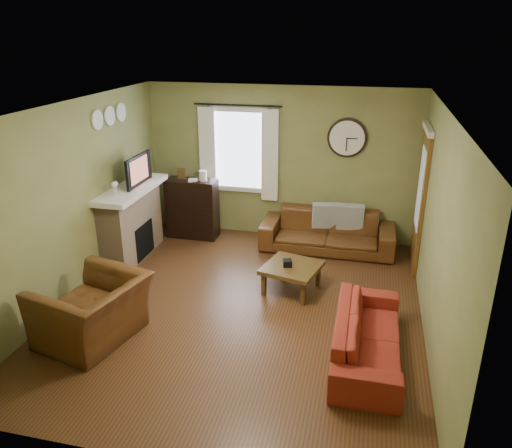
% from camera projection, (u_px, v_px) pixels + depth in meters
% --- Properties ---
extents(floor, '(4.60, 5.20, 0.00)m').
position_uv_depth(floor, '(242.00, 308.00, 6.60)').
color(floor, '#492B17').
rests_on(floor, ground).
extents(ceiling, '(4.60, 5.20, 0.00)m').
position_uv_depth(ceiling, '(239.00, 109.00, 5.64)').
color(ceiling, white).
rests_on(ceiling, ground).
extents(wall_left, '(0.00, 5.20, 2.60)m').
position_uv_depth(wall_left, '(73.00, 202.00, 6.61)').
color(wall_left, olive).
rests_on(wall_left, ground).
extents(wall_right, '(0.00, 5.20, 2.60)m').
position_uv_depth(wall_right, '(437.00, 232.00, 5.63)').
color(wall_right, olive).
rests_on(wall_right, ground).
extents(wall_back, '(4.60, 0.00, 2.60)m').
position_uv_depth(wall_back, '(280.00, 164.00, 8.47)').
color(wall_back, olive).
rests_on(wall_back, ground).
extents(wall_front, '(4.60, 0.00, 2.60)m').
position_uv_depth(wall_front, '(152.00, 334.00, 3.77)').
color(wall_front, olive).
rests_on(wall_front, ground).
extents(fireplace, '(0.40, 1.40, 1.10)m').
position_uv_depth(fireplace, '(132.00, 225.00, 7.88)').
color(fireplace, tan).
rests_on(fireplace, floor).
extents(firebox, '(0.04, 0.60, 0.55)m').
position_uv_depth(firebox, '(144.00, 240.00, 7.93)').
color(firebox, black).
rests_on(firebox, fireplace).
extents(mantel, '(0.58, 1.60, 0.08)m').
position_uv_depth(mantel, '(130.00, 189.00, 7.66)').
color(mantel, white).
rests_on(mantel, fireplace).
extents(tv, '(0.08, 0.60, 0.35)m').
position_uv_depth(tv, '(134.00, 173.00, 7.71)').
color(tv, black).
rests_on(tv, mantel).
extents(tv_screen, '(0.02, 0.62, 0.36)m').
position_uv_depth(tv_screen, '(139.00, 170.00, 7.67)').
color(tv_screen, '#994C3F').
rests_on(tv_screen, mantel).
extents(medallion_left, '(0.28, 0.28, 0.03)m').
position_uv_depth(medallion_left, '(97.00, 120.00, 6.98)').
color(medallion_left, white).
rests_on(medallion_left, wall_left).
extents(medallion_mid, '(0.28, 0.28, 0.03)m').
position_uv_depth(medallion_mid, '(110.00, 116.00, 7.29)').
color(medallion_mid, white).
rests_on(medallion_mid, wall_left).
extents(medallion_right, '(0.28, 0.28, 0.03)m').
position_uv_depth(medallion_right, '(121.00, 112.00, 7.61)').
color(medallion_right, white).
rests_on(medallion_right, wall_left).
extents(window_pane, '(1.00, 0.02, 1.30)m').
position_uv_depth(window_pane, '(240.00, 150.00, 8.53)').
color(window_pane, silver).
rests_on(window_pane, wall_back).
extents(curtain_rod, '(0.03, 0.03, 1.50)m').
position_uv_depth(curtain_rod, '(237.00, 105.00, 8.16)').
color(curtain_rod, black).
rests_on(curtain_rod, wall_back).
extents(curtain_left, '(0.28, 0.04, 1.55)m').
position_uv_depth(curtain_left, '(207.00, 153.00, 8.57)').
color(curtain_left, white).
rests_on(curtain_left, wall_back).
extents(curtain_right, '(0.28, 0.04, 1.55)m').
position_uv_depth(curtain_right, '(270.00, 156.00, 8.34)').
color(curtain_right, white).
rests_on(curtain_right, wall_back).
extents(wall_clock, '(0.64, 0.06, 0.64)m').
position_uv_depth(wall_clock, '(347.00, 138.00, 8.01)').
color(wall_clock, white).
rests_on(wall_clock, wall_back).
extents(door, '(0.05, 0.90, 2.10)m').
position_uv_depth(door, '(420.00, 201.00, 7.40)').
color(door, brown).
rests_on(door, floor).
extents(bookshelf, '(0.87, 0.37, 1.04)m').
position_uv_depth(bookshelf, '(192.00, 208.00, 8.68)').
color(bookshelf, black).
rests_on(bookshelf, floor).
extents(book, '(0.21, 0.25, 0.02)m').
position_uv_depth(book, '(189.00, 185.00, 8.45)').
color(book, '#493416').
rests_on(book, bookshelf).
extents(sofa_brown, '(2.17, 0.85, 0.63)m').
position_uv_depth(sofa_brown, '(327.00, 231.00, 8.24)').
color(sofa_brown, '#4B2A12').
rests_on(sofa_brown, floor).
extents(pillow_left, '(0.45, 0.21, 0.43)m').
position_uv_depth(pillow_left, '(325.00, 216.00, 8.27)').
color(pillow_left, '#909999').
rests_on(pillow_left, sofa_brown).
extents(pillow_right, '(0.45, 0.17, 0.44)m').
position_uv_depth(pillow_right, '(350.00, 217.00, 8.20)').
color(pillow_right, '#909999').
rests_on(pillow_right, sofa_brown).
extents(sofa_red, '(0.72, 1.83, 0.54)m').
position_uv_depth(sofa_red, '(368.00, 336.00, 5.54)').
color(sofa_red, maroon).
rests_on(sofa_red, floor).
extents(armchair, '(1.25, 1.36, 0.75)m').
position_uv_depth(armchair, '(92.00, 310.00, 5.83)').
color(armchair, '#4B2A12').
rests_on(armchair, floor).
extents(coffee_table, '(0.88, 0.88, 0.39)m').
position_uv_depth(coffee_table, '(292.00, 278.00, 6.97)').
color(coffee_table, '#493416').
rests_on(coffee_table, floor).
extents(tissue_box, '(0.15, 0.15, 0.09)m').
position_uv_depth(tissue_box, '(287.00, 265.00, 6.88)').
color(tissue_box, black).
rests_on(tissue_box, coffee_table).
extents(wine_glass_a, '(0.07, 0.07, 0.21)m').
position_uv_depth(wine_glass_a, '(114.00, 190.00, 7.15)').
color(wine_glass_a, white).
rests_on(wine_glass_a, mantel).
extents(wine_glass_b, '(0.08, 0.08, 0.22)m').
position_uv_depth(wine_glass_b, '(116.00, 189.00, 7.19)').
color(wine_glass_b, white).
rests_on(wine_glass_b, mantel).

